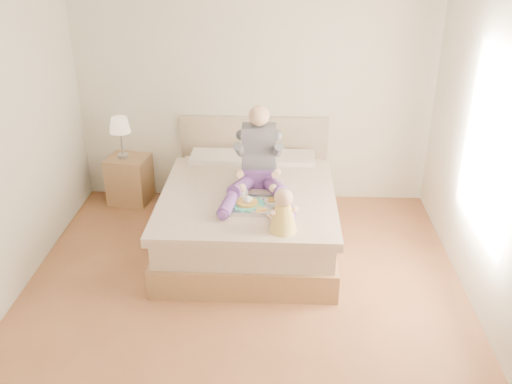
{
  "coord_description": "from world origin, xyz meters",
  "views": [
    {
      "loc": [
        0.31,
        -4.11,
        3.05
      ],
      "look_at": [
        0.09,
        0.66,
        0.73
      ],
      "focal_mm": 40.0,
      "sensor_mm": 36.0,
      "label": 1
    }
  ],
  "objects_px": {
    "bed": "(249,210)",
    "nightstand": "(130,179)",
    "adult": "(258,166)",
    "baby": "(283,214)",
    "tray": "(258,203)"
  },
  "relations": [
    {
      "from": "tray",
      "to": "bed",
      "type": "bearing_deg",
      "value": 103.33
    },
    {
      "from": "nightstand",
      "to": "tray",
      "type": "height_order",
      "value": "tray"
    },
    {
      "from": "nightstand",
      "to": "adult",
      "type": "bearing_deg",
      "value": -20.59
    },
    {
      "from": "adult",
      "to": "baby",
      "type": "xyz_separation_m",
      "value": [
        0.24,
        -0.82,
        -0.08
      ]
    },
    {
      "from": "bed",
      "to": "tray",
      "type": "height_order",
      "value": "bed"
    },
    {
      "from": "bed",
      "to": "nightstand",
      "type": "height_order",
      "value": "bed"
    },
    {
      "from": "nightstand",
      "to": "baby",
      "type": "height_order",
      "value": "baby"
    },
    {
      "from": "adult",
      "to": "baby",
      "type": "relative_size",
      "value": 2.51
    },
    {
      "from": "adult",
      "to": "tray",
      "type": "relative_size",
      "value": 1.94
    },
    {
      "from": "adult",
      "to": "baby",
      "type": "bearing_deg",
      "value": -74.33
    },
    {
      "from": "tray",
      "to": "baby",
      "type": "bearing_deg",
      "value": -62.8
    },
    {
      "from": "tray",
      "to": "baby",
      "type": "xyz_separation_m",
      "value": [
        0.23,
        -0.43,
        0.13
      ]
    },
    {
      "from": "baby",
      "to": "nightstand",
      "type": "bearing_deg",
      "value": 114.83
    },
    {
      "from": "adult",
      "to": "baby",
      "type": "distance_m",
      "value": 0.86
    },
    {
      "from": "bed",
      "to": "nightstand",
      "type": "bearing_deg",
      "value": 151.2
    }
  ]
}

